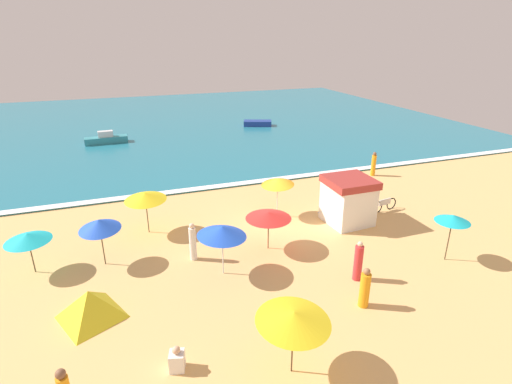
% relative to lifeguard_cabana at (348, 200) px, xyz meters
% --- Properties ---
extents(ground_plane, '(60.00, 60.00, 0.00)m').
position_rel_lifeguard_cabana_xyz_m(ground_plane, '(-3.83, 1.18, -1.30)').
color(ground_plane, '#E5B26B').
extents(ocean_water, '(60.00, 44.00, 0.10)m').
position_rel_lifeguard_cabana_xyz_m(ocean_water, '(-3.83, 29.18, -1.25)').
color(ocean_water, teal).
rests_on(ocean_water, ground_plane).
extents(wave_breaker_foam, '(57.00, 0.70, 0.01)m').
position_rel_lifeguard_cabana_xyz_m(wave_breaker_foam, '(-3.83, 7.48, -1.19)').
color(wave_breaker_foam, white).
rests_on(wave_breaker_foam, ocean_water).
extents(lifeguard_cabana, '(2.39, 2.40, 2.54)m').
position_rel_lifeguard_cabana_xyz_m(lifeguard_cabana, '(0.00, 0.00, 0.00)').
color(lifeguard_cabana, white).
rests_on(lifeguard_cabana, ground_plane).
extents(beach_umbrella_0, '(2.79, 2.80, 2.26)m').
position_rel_lifeguard_cabana_xyz_m(beach_umbrella_0, '(-10.35, 2.42, 0.71)').
color(beach_umbrella_0, '#4C3823').
rests_on(beach_umbrella_0, ground_plane).
extents(beach_umbrella_1, '(3.09, 3.09, 2.30)m').
position_rel_lifeguard_cabana_xyz_m(beach_umbrella_1, '(-7.17, -8.51, 0.75)').
color(beach_umbrella_1, '#4C3823').
rests_on(beach_umbrella_1, ground_plane).
extents(beach_umbrella_3, '(2.53, 2.51, 2.32)m').
position_rel_lifeguard_cabana_xyz_m(beach_umbrella_3, '(-7.71, -2.60, 0.73)').
color(beach_umbrella_3, silver).
rests_on(beach_umbrella_3, ground_plane).
extents(beach_umbrella_4, '(2.53, 2.53, 2.34)m').
position_rel_lifeguard_cabana_xyz_m(beach_umbrella_4, '(-3.29, 2.03, 0.77)').
color(beach_umbrella_4, silver).
rests_on(beach_umbrella_4, ground_plane).
extents(beach_umbrella_5, '(2.66, 2.66, 1.90)m').
position_rel_lifeguard_cabana_xyz_m(beach_umbrella_5, '(-5.10, -1.24, 0.45)').
color(beach_umbrella_5, '#4C3823').
rests_on(beach_umbrella_5, ground_plane).
extents(beach_umbrella_6, '(2.14, 2.14, 2.25)m').
position_rel_lifeguard_cabana_xyz_m(beach_umbrella_6, '(2.17, -4.93, 0.78)').
color(beach_umbrella_6, '#4C3823').
rests_on(beach_umbrella_6, ground_plane).
extents(beach_umbrella_7, '(2.23, 2.25, 2.28)m').
position_rel_lifeguard_cabana_xyz_m(beach_umbrella_7, '(-12.51, -0.09, 0.68)').
color(beach_umbrella_7, '#4C3823').
rests_on(beach_umbrella_7, ground_plane).
extents(beach_umbrella_8, '(2.60, 2.60, 1.88)m').
position_rel_lifeguard_cabana_xyz_m(beach_umbrella_8, '(-15.39, 0.26, 0.39)').
color(beach_umbrella_8, '#4C3823').
rests_on(beach_umbrella_8, ground_plane).
extents(beach_tent, '(2.53, 2.59, 1.13)m').
position_rel_lifeguard_cabana_xyz_m(beach_tent, '(-13.00, -3.77, -0.73)').
color(beach_tent, yellow).
rests_on(beach_tent, ground_plane).
extents(parked_bicycle, '(1.81, 0.35, 0.76)m').
position_rel_lifeguard_cabana_xyz_m(parked_bicycle, '(2.87, 0.56, -0.92)').
color(parked_bicycle, black).
rests_on(parked_bicycle, ground_plane).
extents(beachgoer_0, '(0.41, 0.41, 1.76)m').
position_rel_lifeguard_cabana_xyz_m(beachgoer_0, '(5.92, 6.07, -0.46)').
color(beachgoer_0, orange).
rests_on(beachgoer_0, ground_plane).
extents(beachgoer_1, '(0.54, 0.54, 1.65)m').
position_rel_lifeguard_cabana_xyz_m(beachgoer_1, '(-3.29, -6.53, -0.53)').
color(beachgoer_1, orange).
rests_on(beachgoer_1, ground_plane).
extents(beachgoer_2, '(0.56, 0.56, 0.87)m').
position_rel_lifeguard_cabana_xyz_m(beachgoer_2, '(-10.45, -7.26, -0.93)').
color(beachgoer_2, white).
rests_on(beachgoer_2, ground_plane).
extents(beachgoer_3, '(0.47, 0.47, 1.79)m').
position_rel_lifeguard_cabana_xyz_m(beachgoer_3, '(-2.53, -4.93, -0.46)').
color(beachgoer_3, red).
rests_on(beachgoer_3, ground_plane).
extents(beachgoer_5, '(0.56, 0.56, 0.96)m').
position_rel_lifeguard_cabana_xyz_m(beachgoer_5, '(2.26, 1.89, -0.88)').
color(beachgoer_5, orange).
rests_on(beachgoer_5, ground_plane).
extents(beachgoer_6, '(0.43, 0.43, 1.82)m').
position_rel_lifeguard_cabana_xyz_m(beachgoer_6, '(-8.69, -1.01, -0.43)').
color(beachgoer_6, white).
rests_on(beachgoer_6, ground_plane).
extents(beach_towel_0, '(1.06, 1.28, 0.01)m').
position_rel_lifeguard_cabana_xyz_m(beach_towel_0, '(3.45, 5.22, -1.29)').
color(beach_towel_0, red).
rests_on(beach_towel_0, ground_plane).
extents(beach_towel_1, '(1.42, 1.78, 0.01)m').
position_rel_lifeguard_cabana_xyz_m(beach_towel_1, '(-0.20, 1.05, -1.29)').
color(beach_towel_1, blue).
rests_on(beach_towel_1, ground_plane).
extents(small_boat_0, '(3.83, 1.21, 1.14)m').
position_rel_lifeguard_cabana_xyz_m(small_boat_0, '(-12.25, 21.91, -0.81)').
color(small_boat_0, teal).
rests_on(small_boat_0, ocean_water).
extents(small_boat_1, '(3.29, 2.30, 0.56)m').
position_rel_lifeguard_cabana_xyz_m(small_boat_1, '(3.57, 24.20, -0.92)').
color(small_boat_1, navy).
rests_on(small_boat_1, ocean_water).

